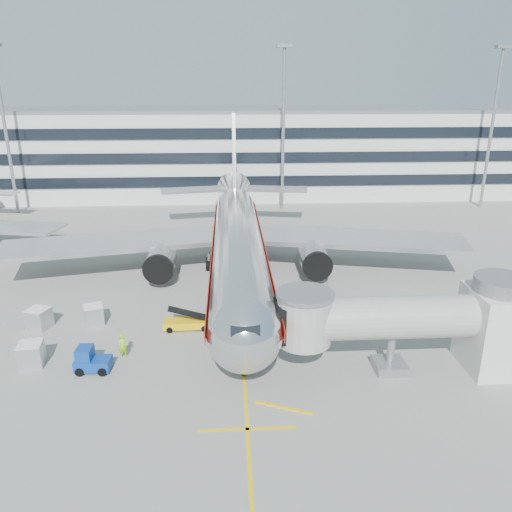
{
  "coord_description": "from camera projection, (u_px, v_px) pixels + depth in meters",
  "views": [
    {
      "loc": [
        -0.88,
        -38.89,
        19.49
      ],
      "look_at": [
        1.67,
        6.34,
        4.0
      ],
      "focal_mm": 35.0,
      "sensor_mm": 36.0,
      "label": 1
    }
  ],
  "objects": [
    {
      "name": "cargo_container_front",
      "position": [
        31.0,
        354.0,
        36.46
      ],
      "size": [
        1.87,
        1.87,
        1.78
      ],
      "color": "#ABADB2",
      "rests_on": "ground"
    },
    {
      "name": "main_jet",
      "position": [
        237.0,
        238.0,
        52.79
      ],
      "size": [
        50.95,
        48.7,
        16.06
      ],
      "color": "silver",
      "rests_on": "ground"
    },
    {
      "name": "ground",
      "position": [
        241.0,
        324.0,
        43.09
      ],
      "size": [
        180.0,
        180.0,
        0.0
      ],
      "primitive_type": "plane",
      "color": "gray",
      "rests_on": "ground"
    },
    {
      "name": "lead_in_line",
      "position": [
        238.0,
        281.0,
        52.54
      ],
      "size": [
        0.25,
        70.0,
        0.01
      ],
      "primitive_type": "cube",
      "color": "yellow",
      "rests_on": "ground"
    },
    {
      "name": "jet_bridge",
      "position": [
        417.0,
        321.0,
        34.93
      ],
      "size": [
        17.8,
        4.5,
        7.0
      ],
      "color": "silver",
      "rests_on": "ground"
    },
    {
      "name": "belt_loader",
      "position": [
        187.0,
        323.0,
        42.06
      ],
      "size": [
        4.18,
        1.63,
        1.99
      ],
      "color": "#EDB50A",
      "rests_on": "ground"
    },
    {
      "name": "cargo_container_left",
      "position": [
        39.0,
        318.0,
        42.09
      ],
      "size": [
        2.1,
        2.1,
        1.76
      ],
      "color": "#ABADB2",
      "rests_on": "ground"
    },
    {
      "name": "baggage_tug",
      "position": [
        91.0,
        361.0,
        35.73
      ],
      "size": [
        2.56,
        1.71,
        1.87
      ],
      "color": "navy",
      "rests_on": "ground"
    },
    {
      "name": "terminal",
      "position": [
        232.0,
        150.0,
        95.31
      ],
      "size": [
        150.0,
        24.25,
        15.6
      ],
      "color": "silver",
      "rests_on": "ground"
    },
    {
      "name": "light_mast_west",
      "position": [
        3.0,
        118.0,
        76.09
      ],
      "size": [
        2.4,
        1.2,
        25.45
      ],
      "color": "gray",
      "rests_on": "ground"
    },
    {
      "name": "light_mast_east",
      "position": [
        494.0,
        116.0,
        80.19
      ],
      "size": [
        2.4,
        1.2,
        25.45
      ],
      "color": "gray",
      "rests_on": "ground"
    },
    {
      "name": "cargo_container_right",
      "position": [
        94.0,
        315.0,
        42.87
      ],
      "size": [
        1.99,
        1.99,
        1.66
      ],
      "color": "#ABADB2",
      "rests_on": "ground"
    },
    {
      "name": "ramp_worker",
      "position": [
        123.0,
        346.0,
        37.39
      ],
      "size": [
        0.85,
        0.73,
        1.97
      ],
      "primitive_type": "imported",
      "rotation": [
        0.0,
        0.0,
        0.44
      ],
      "color": "#8CDC17",
      "rests_on": "ground"
    },
    {
      "name": "light_mast_centre",
      "position": [
        283.0,
        117.0,
        78.38
      ],
      "size": [
        2.4,
        1.2,
        25.45
      ],
      "color": "gray",
      "rests_on": "ground"
    },
    {
      "name": "stop_bar",
      "position": [
        247.0,
        429.0,
        29.86
      ],
      "size": [
        6.0,
        0.25,
        0.01
      ],
      "primitive_type": "cube",
      "color": "yellow",
      "rests_on": "ground"
    }
  ]
}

